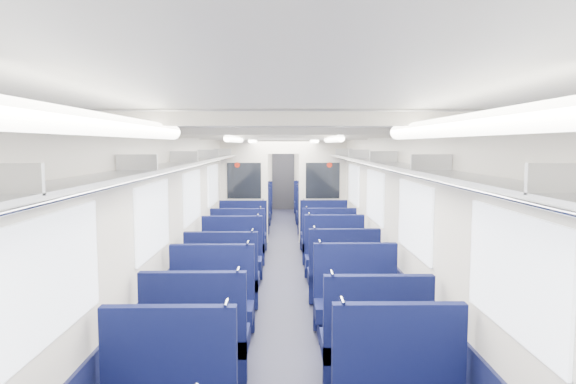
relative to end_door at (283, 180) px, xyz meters
name	(u,v)px	position (x,y,z in m)	size (l,w,h in m)	color
floor	(284,278)	(0.00, -8.94, -1.00)	(2.80, 18.00, 0.01)	black
ceiling	(284,135)	(0.00, -8.94, 1.35)	(2.80, 18.00, 0.01)	silver
wall_left	(198,208)	(-1.40, -8.94, 0.18)	(0.02, 18.00, 2.35)	beige
dado_left	(200,258)	(-1.39, -8.94, -0.65)	(0.03, 17.90, 0.70)	black
wall_right	(369,208)	(1.40, -8.94, 0.18)	(0.02, 18.00, 2.35)	beige
dado_right	(368,257)	(1.39, -8.94, -0.65)	(0.03, 17.90, 0.70)	black
wall_far	(283,175)	(0.00, 0.06, 0.18)	(2.80, 0.02, 2.35)	beige
luggage_rack_left	(209,159)	(-1.21, -8.94, 0.97)	(0.36, 17.40, 0.18)	#B2B5BA
luggage_rack_right	(358,159)	(1.21, -8.94, 0.97)	(0.36, 17.40, 0.18)	#B2B5BA
windows	(284,196)	(0.00, -9.40, 0.42)	(2.78, 15.60, 0.75)	white
ceiling_fittings	(284,139)	(0.00, -9.20, 1.29)	(2.70, 16.06, 0.11)	beige
end_door	(283,180)	(0.00, 0.00, 0.00)	(0.75, 0.06, 2.00)	black
bulkhead	(283,188)	(0.00, -5.85, 0.23)	(2.80, 0.10, 2.35)	beige
seat_8	(196,343)	(-0.83, -12.52, -0.67)	(0.97, 0.54, 1.09)	#0C113B
seat_9	(375,348)	(0.83, -12.65, -0.67)	(0.97, 0.54, 1.09)	#0C113B
seat_10	(211,309)	(-0.83, -11.52, -0.67)	(0.97, 0.54, 1.09)	#0C113B
seat_11	(356,307)	(0.83, -11.47, -0.67)	(0.97, 0.54, 1.09)	#0C113B
seat_12	(223,283)	(-0.83, -10.42, -0.67)	(0.97, 0.54, 1.09)	#0C113B
seat_13	(343,278)	(0.83, -10.20, -0.67)	(0.97, 0.54, 1.09)	#0C113B
seat_14	(232,262)	(-0.83, -9.21, -0.67)	(0.97, 0.54, 1.09)	#0C113B
seat_15	(335,260)	(0.83, -9.09, -0.67)	(0.97, 0.54, 1.09)	#0C113B
seat_16	(238,247)	(-0.83, -7.99, -0.67)	(0.97, 0.54, 1.09)	#0C113B
seat_17	(329,246)	(0.83, -7.94, -0.67)	(0.97, 0.54, 1.09)	#0C113B
seat_18	(243,236)	(-0.83, -6.95, -0.67)	(0.97, 0.54, 1.09)	#0C113B
seat_19	(324,236)	(0.83, -6.90, -0.67)	(0.97, 0.54, 1.09)	#0C113B
seat_20	(250,221)	(-0.83, -4.81, -0.67)	(0.97, 0.54, 1.09)	#0C113B
seat_21	(317,221)	(0.83, -4.79, -0.67)	(0.97, 0.54, 1.09)	#0C113B
seat_22	(252,215)	(-0.83, -3.76, -0.67)	(0.97, 0.54, 1.09)	#0C113B
seat_23	(314,214)	(0.83, -3.57, -0.67)	(0.97, 0.54, 1.09)	#0C113B
seat_24	(255,209)	(-0.83, -2.42, -0.67)	(0.97, 0.54, 1.09)	#0C113B
seat_25	(312,209)	(0.83, -2.60, -0.67)	(0.97, 0.54, 1.09)	#0C113B
seat_26	(257,205)	(-0.83, -1.47, -0.67)	(0.97, 0.54, 1.09)	#0C113B
seat_27	(310,204)	(0.83, -1.28, -0.67)	(0.97, 0.54, 1.09)	#0C113B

